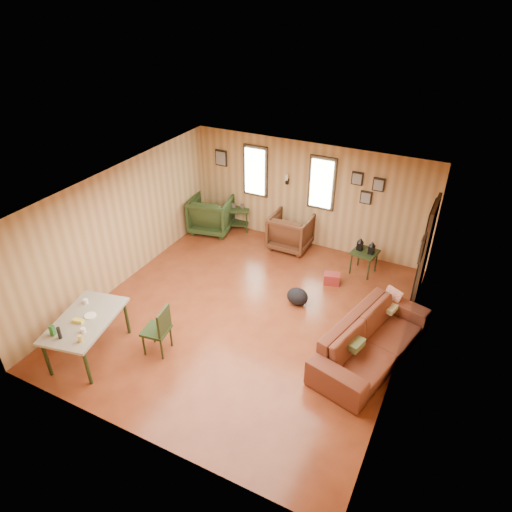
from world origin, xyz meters
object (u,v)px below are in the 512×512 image
at_px(recliner_brown, 291,230).
at_px(side_table, 365,251).
at_px(sofa, 373,335).
at_px(recliner_green, 211,212).
at_px(dining_table, 85,323).
at_px(end_table, 238,214).

xyz_separation_m(recliner_brown, side_table, (1.77, -0.29, 0.08)).
distance_m(sofa, recliner_green, 5.28).
bearing_deg(sofa, dining_table, 129.75).
bearing_deg(recliner_green, sofa, 138.60).
relative_size(side_table, dining_table, 0.51).
distance_m(end_table, dining_table, 4.96).
distance_m(recliner_brown, dining_table, 4.97).
height_order(sofa, recliner_brown, sofa).
bearing_deg(sofa, side_table, 32.27).
height_order(recliner_green, side_table, recliner_green).
bearing_deg(recliner_green, dining_table, 83.47).
height_order(sofa, end_table, sofa).
bearing_deg(sofa, recliner_brown, 57.65).
xyz_separation_m(sofa, recliner_green, (-4.60, 2.59, 0.01)).
bearing_deg(recliner_brown, sofa, 133.38).
height_order(recliner_green, dining_table, recliner_green).
xyz_separation_m(end_table, dining_table, (-0.10, -4.96, 0.27)).
relative_size(recliner_green, side_table, 1.24).
distance_m(sofa, recliner_brown, 3.73).
relative_size(recliner_brown, dining_table, 0.59).
bearing_deg(recliner_brown, recliner_green, 3.20).
distance_m(sofa, end_table, 5.03).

